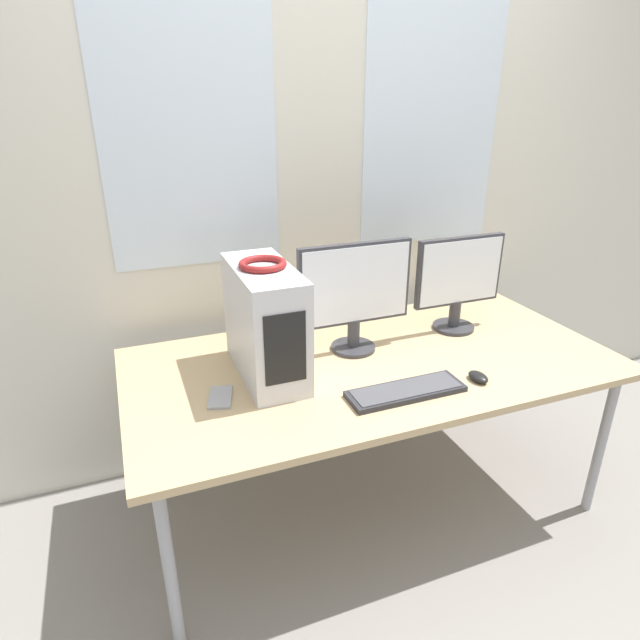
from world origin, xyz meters
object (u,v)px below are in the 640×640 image
pc_tower (265,322)px  monitor_main (355,293)px  cell_phone (220,397)px  mouse (478,377)px  monitor_right_near (458,280)px  headphones (263,264)px  keyboard (406,391)px

pc_tower → monitor_main: monitor_main is taller
pc_tower → cell_phone: (-0.20, -0.12, -0.20)m
mouse → cell_phone: 0.93m
monitor_main → monitor_right_near: monitor_main is taller
pc_tower → monitor_main: (0.38, 0.06, 0.04)m
monitor_right_near → mouse: monitor_right_near is taller
mouse → cell_phone: (-0.91, 0.22, -0.01)m
headphones → mouse: bearing=-25.9°
headphones → monitor_right_near: bearing=5.7°
pc_tower → monitor_main: bearing=9.2°
monitor_main → mouse: bearing=-51.6°
monitor_main → keyboard: 0.46m
keyboard → cell_phone: size_ratio=2.67×
headphones → monitor_right_near: 0.91m
pc_tower → monitor_main: size_ratio=1.01×
keyboard → mouse: bearing=-2.6°
headphones → monitor_main: size_ratio=0.36×
pc_tower → monitor_right_near: (0.89, 0.09, 0.02)m
mouse → monitor_right_near: bearing=66.6°
headphones → monitor_right_near: headphones is taller
pc_tower → cell_phone: size_ratio=2.99×
pc_tower → headphones: bearing=90.0°
pc_tower → headphones: 0.22m
pc_tower → monitor_right_near: bearing=5.7°
pc_tower → headphones: headphones is taller
monitor_main → cell_phone: 0.66m
pc_tower → monitor_right_near: 0.89m
headphones → mouse: size_ratio=1.87×
cell_phone → pc_tower: bearing=46.4°
pc_tower → monitor_main: 0.39m
headphones → cell_phone: size_ratio=1.06×
monitor_right_near → mouse: bearing=-113.4°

